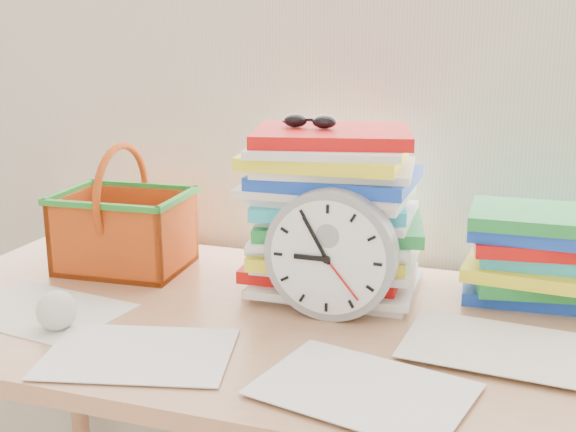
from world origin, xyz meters
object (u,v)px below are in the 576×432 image
(paper_stack, at_px, (332,211))
(clock, at_px, (331,254))
(basket, at_px, (123,208))
(desk, at_px, (276,355))
(book_stack, at_px, (536,255))

(paper_stack, bearing_deg, clock, -75.16)
(basket, bearing_deg, desk, -24.35)
(paper_stack, height_order, basket, paper_stack)
(paper_stack, distance_m, basket, 0.45)
(book_stack, distance_m, basket, 0.83)
(book_stack, bearing_deg, clock, -148.42)
(desk, relative_size, book_stack, 4.93)
(book_stack, xyz_separation_m, basket, (-0.82, -0.09, 0.05))
(paper_stack, height_order, book_stack, paper_stack)
(paper_stack, relative_size, basket, 1.26)
(clock, distance_m, book_stack, 0.40)
(paper_stack, height_order, clock, paper_stack)
(desk, relative_size, basket, 5.36)
(basket, bearing_deg, book_stack, 2.91)
(desk, xyz_separation_m, clock, (0.09, 0.03, 0.19))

